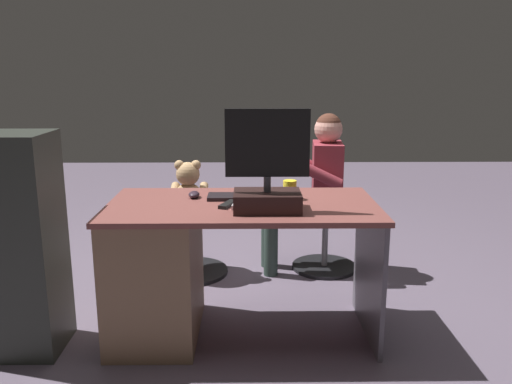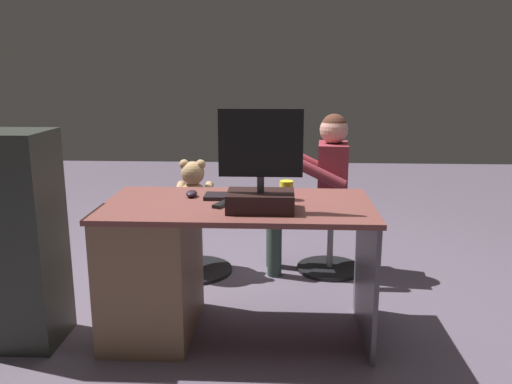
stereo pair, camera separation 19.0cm
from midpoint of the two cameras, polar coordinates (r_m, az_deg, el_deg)
The scene contains 13 objects.
ground_plane at distance 3.42m, azimuth 0.34°, elevation -11.43°, with size 10.00×10.00×0.00m, color #5F5263.
desk at distance 2.91m, azimuth -7.35°, elevation -7.64°, with size 1.41×0.74×0.74m.
monitor at distance 2.59m, azimuth 2.60°, elevation 1.12°, with size 0.41×0.23×0.50m.
keyboard at distance 2.86m, azimuth 0.50°, elevation -0.50°, with size 0.42×0.14×0.02m, color black.
computer_mouse at distance 2.91m, azimuth -5.14°, elevation -0.19°, with size 0.06×0.10×0.04m, color #2B1E28.
cup at distance 2.84m, azimuth 5.22°, elevation 0.18°, with size 0.07×0.07×0.10m, color yellow.
tv_remote at distance 2.71m, azimuth -1.63°, elevation -1.31°, with size 0.04×0.15×0.02m, color black.
notebook_binder at distance 2.75m, azimuth 1.57°, elevation -1.03°, with size 0.22×0.30×0.02m, color silver.
office_chair_teddy at distance 3.77m, azimuth -5.24°, elevation -5.16°, with size 0.53×0.53×0.45m.
teddy_bear at distance 3.68m, azimuth -5.33°, elevation 0.38°, with size 0.26×0.26×0.37m.
visitor_chair at distance 3.83m, azimuth 9.48°, elevation -4.71°, with size 0.47×0.47×0.45m.
person at distance 3.71m, azimuth 8.32°, elevation 1.24°, with size 0.57×0.50×1.13m.
equipment_rack at distance 2.96m, azimuth -23.12°, elevation -4.81°, with size 0.44×0.36×1.13m, color #2C302A.
Camera 2 is at (-0.23, 3.10, 1.42)m, focal length 36.96 mm.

